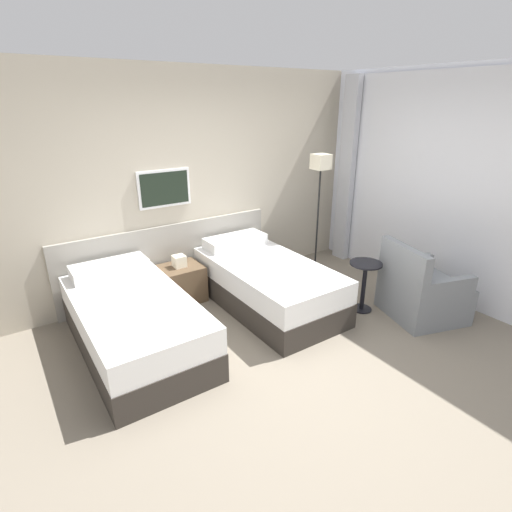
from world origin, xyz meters
The scene contains 9 objects.
ground_plane centered at (0.00, 0.00, 0.00)m, with size 16.00×16.00×0.00m, color slate.
wall_headboard centered at (-0.03, 2.12, 1.30)m, with size 10.00×0.10×2.70m.
wall_window centered at (2.36, -0.09, 1.34)m, with size 0.21×4.60×2.70m.
bed_near_door centered at (-1.23, 1.12, 0.28)m, with size 0.99×1.91×0.68m.
bed_near_window centered at (0.37, 1.12, 0.28)m, with size 0.99×1.91×0.68m.
nightstand centered at (-0.43, 1.80, 0.23)m, with size 0.52×0.44×0.59m.
floor_lamp centered at (1.52, 1.52, 1.34)m, with size 0.24×0.24×1.66m.
side_table centered at (1.23, 0.38, 0.40)m, with size 0.37×0.37×0.60m.
armchair centered at (1.66, -0.08, 0.28)m, with size 0.94×0.95×0.88m.
Camera 1 is at (-2.15, -2.37, 2.32)m, focal length 28.00 mm.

